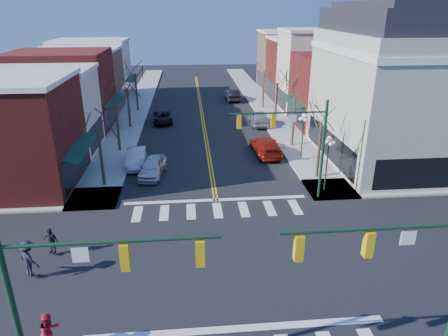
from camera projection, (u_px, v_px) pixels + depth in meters
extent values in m
plane|color=black|center=(226.00, 265.00, 21.43)|extent=(160.00, 160.00, 0.00)
cube|color=#9E9B93|center=(118.00, 147.00, 39.12)|extent=(3.50, 70.00, 0.15)
cube|color=#9E9B93|center=(293.00, 142.00, 40.60)|extent=(3.50, 70.00, 0.15)
cube|color=maroon|center=(3.00, 136.00, 29.46)|extent=(10.00, 8.50, 8.00)
cube|color=beige|center=(39.00, 114.00, 36.70)|extent=(10.00, 7.00, 7.50)
cube|color=maroon|center=(62.00, 91.00, 43.90)|extent=(10.00, 9.00, 8.50)
cube|color=#86654A|center=(81.00, 81.00, 51.64)|extent=(10.00, 7.50, 7.80)
cube|color=beige|center=(93.00, 71.00, 58.72)|extent=(10.00, 8.00, 8.20)
cube|color=maroon|center=(341.00, 91.00, 45.00)|extent=(10.00, 8.50, 8.00)
cube|color=beige|center=(320.00, 72.00, 51.78)|extent=(10.00, 7.00, 10.00)
cube|color=maroon|center=(304.00, 69.00, 58.98)|extent=(10.00, 8.00, 8.50)
cube|color=#86654A|center=(291.00, 61.00, 66.27)|extent=(10.00, 8.00, 9.00)
cube|color=#A6B199|center=(402.00, 99.00, 34.14)|extent=(12.00, 14.00, 11.00)
cube|color=white|center=(410.00, 50.00, 32.60)|extent=(12.25, 14.25, 0.50)
cube|color=black|center=(415.00, 20.00, 31.74)|extent=(11.40, 13.40, 1.80)
cube|color=black|center=(418.00, 5.00, 31.33)|extent=(9.80, 11.80, 0.60)
cylinder|color=#14331E|center=(17.00, 323.00, 12.62)|extent=(0.20, 0.20, 7.20)
cylinder|color=#14331E|center=(112.00, 242.00, 11.84)|extent=(6.50, 0.12, 0.12)
cube|color=gold|center=(125.00, 257.00, 12.08)|extent=(0.28, 0.28, 0.90)
cube|color=gold|center=(200.00, 253.00, 12.27)|extent=(0.28, 0.28, 0.90)
cylinder|color=#14331E|center=(381.00, 229.00, 12.55)|extent=(6.50, 0.12, 0.12)
cube|color=gold|center=(368.00, 244.00, 12.73)|extent=(0.28, 0.28, 0.90)
cube|color=gold|center=(299.00, 248.00, 12.53)|extent=(0.28, 0.28, 0.90)
cylinder|color=#14331E|center=(323.00, 151.00, 27.53)|extent=(0.20, 0.20, 7.20)
cylinder|color=#14331E|center=(278.00, 113.00, 26.21)|extent=(6.50, 0.12, 0.12)
cube|color=gold|center=(273.00, 121.00, 26.38)|extent=(0.28, 0.28, 0.90)
cube|color=gold|center=(239.00, 122.00, 26.19)|extent=(0.28, 0.28, 0.90)
cylinder|color=#14331E|center=(326.00, 167.00, 29.22)|extent=(0.12, 0.12, 4.00)
sphere|color=white|center=(329.00, 139.00, 28.41)|extent=(0.36, 0.36, 0.36)
cylinder|color=#14331E|center=(302.00, 139.00, 35.22)|extent=(0.12, 0.12, 4.00)
sphere|color=white|center=(304.00, 116.00, 34.41)|extent=(0.36, 0.36, 0.36)
cylinder|color=#382B21|center=(101.00, 157.00, 29.97)|extent=(0.24, 0.24, 4.76)
cylinder|color=#382B21|center=(118.00, 126.00, 37.30)|extent=(0.24, 0.24, 5.04)
cylinder|color=#382B21|center=(129.00, 108.00, 44.78)|extent=(0.24, 0.24, 4.55)
cylinder|color=#382B21|center=(137.00, 93.00, 52.10)|extent=(0.24, 0.24, 4.90)
cylinder|color=#382B21|center=(319.00, 151.00, 31.42)|extent=(0.24, 0.24, 4.62)
cylinder|color=#382B21|center=(294.00, 121.00, 38.70)|extent=(0.24, 0.24, 5.18)
cylinder|color=#382B21|center=(276.00, 104.00, 46.15)|extent=(0.24, 0.24, 4.83)
cylinder|color=#382B21|center=(263.00, 90.00, 53.51)|extent=(0.24, 0.24, 4.97)
imported|color=silver|center=(152.00, 167.00, 32.50)|extent=(2.39, 4.65, 1.52)
imported|color=silver|center=(136.00, 158.00, 34.51)|extent=(1.83, 4.58, 1.48)
imported|color=black|center=(163.00, 117.00, 47.42)|extent=(2.60, 4.93, 1.32)
imported|color=maroon|center=(266.00, 146.00, 37.25)|extent=(2.52, 5.66, 1.61)
imported|color=#B0B0B5|center=(259.00, 118.00, 46.45)|extent=(2.10, 5.04, 1.71)
imported|color=black|center=(232.00, 95.00, 58.74)|extent=(1.96, 5.01, 1.62)
imported|color=red|center=(50.00, 333.00, 15.52)|extent=(1.03, 1.12, 1.86)
imported|color=black|center=(51.00, 241.00, 21.96)|extent=(0.98, 0.69, 1.55)
imported|color=black|center=(29.00, 259.00, 20.01)|extent=(1.47, 1.35, 1.98)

